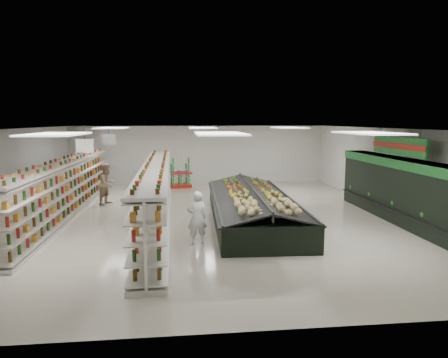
{
  "coord_description": "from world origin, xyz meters",
  "views": [
    {
      "loc": [
        -1.0,
        -14.13,
        3.49
      ],
      "look_at": [
        0.56,
        0.12,
        1.38
      ],
      "focal_mm": 32.0,
      "sensor_mm": 36.0,
      "label": 1
    }
  ],
  "objects": [
    {
      "name": "wall_front",
      "position": [
        0.0,
        -8.0,
        1.6
      ],
      "size": [
        14.0,
        0.02,
        3.2
      ],
      "primitive_type": "cube",
      "color": "silver",
      "rests_on": "floor"
    },
    {
      "name": "wall_right",
      "position": [
        7.0,
        0.0,
        1.6
      ],
      "size": [
        0.02,
        16.0,
        3.2
      ],
      "primitive_type": "cube",
      "color": "silver",
      "rests_on": "floor"
    },
    {
      "name": "produce_wall_case",
      "position": [
        6.53,
        -1.5,
        1.24
      ],
      "size": [
        0.93,
        8.0,
        2.2
      ],
      "color": "black",
      "rests_on": "floor"
    },
    {
      "name": "shopper_background",
      "position": [
        -4.09,
        2.83,
        0.86
      ],
      "size": [
        0.85,
        0.99,
        1.73
      ],
      "primitive_type": "imported",
      "rotation": [
        0.0,
        0.0,
        1.08
      ],
      "color": "tan",
      "rests_on": "floor"
    },
    {
      "name": "shopper_main",
      "position": [
        -0.57,
        -3.11,
        0.77
      ],
      "size": [
        0.58,
        0.4,
        1.53
      ],
      "primitive_type": "imported",
      "rotation": [
        0.0,
        0.0,
        3.21
      ],
      "color": "silver",
      "rests_on": "floor"
    },
    {
      "name": "hortifruti_banner",
      "position": [
        6.25,
        -1.5,
        2.65
      ],
      "size": [
        0.12,
        3.2,
        0.95
      ],
      "color": "#1C6B27",
      "rests_on": "ceiling"
    },
    {
      "name": "floor",
      "position": [
        0.0,
        0.0,
        0.0
      ],
      "size": [
        16.0,
        16.0,
        0.0
      ],
      "primitive_type": "plane",
      "color": "beige",
      "rests_on": "ground"
    },
    {
      "name": "gondola_center",
      "position": [
        -1.83,
        -0.67,
        0.92
      ],
      "size": [
        1.09,
        11.61,
        2.01
      ],
      "rotation": [
        0.0,
        0.0,
        0.02
      ],
      "color": "white",
      "rests_on": "floor"
    },
    {
      "name": "aisle_sign_near",
      "position": [
        -3.8,
        -2.0,
        2.75
      ],
      "size": [
        0.52,
        0.06,
        0.75
      ],
      "color": "white",
      "rests_on": "ceiling"
    },
    {
      "name": "ceiling",
      "position": [
        0.0,
        0.0,
        3.2
      ],
      "size": [
        14.0,
        16.0,
        0.02
      ],
      "primitive_type": "cube",
      "color": "white",
      "rests_on": "wall_back"
    },
    {
      "name": "aisle_sign_far",
      "position": [
        -3.8,
        2.0,
        2.75
      ],
      "size": [
        0.52,
        0.06,
        0.75
      ],
      "color": "white",
      "rests_on": "ceiling"
    },
    {
      "name": "soda_endcap",
      "position": [
        -1.04,
        6.74,
        0.7
      ],
      "size": [
        1.28,
        1.01,
        1.45
      ],
      "rotation": [
        0.0,
        0.0,
        0.23
      ],
      "color": "#A11E12",
      "rests_on": "floor"
    },
    {
      "name": "gondola_left",
      "position": [
        -5.25,
        0.79,
        0.92
      ],
      "size": [
        0.93,
        11.59,
        2.01
      ],
      "rotation": [
        0.0,
        0.0,
        -0.01
      ],
      "color": "white",
      "rests_on": "floor"
    },
    {
      "name": "wall_left",
      "position": [
        -7.0,
        0.0,
        1.6
      ],
      "size": [
        0.02,
        16.0,
        3.2
      ],
      "primitive_type": "cube",
      "color": "silver",
      "rests_on": "floor"
    },
    {
      "name": "produce_island",
      "position": [
        1.48,
        -0.52,
        0.53
      ],
      "size": [
        3.12,
        7.92,
        1.17
      ],
      "rotation": [
        0.0,
        0.0,
        -0.04
      ],
      "color": "black",
      "rests_on": "floor"
    },
    {
      "name": "wall_back",
      "position": [
        0.0,
        8.0,
        1.6
      ],
      "size": [
        14.0,
        0.02,
        3.2
      ],
      "primitive_type": "cube",
      "color": "silver",
      "rests_on": "floor"
    }
  ]
}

